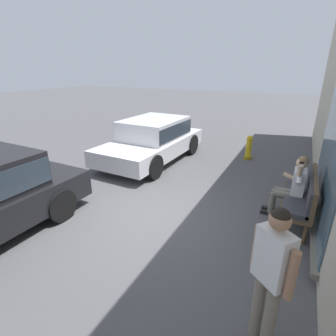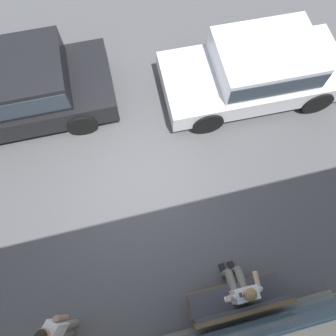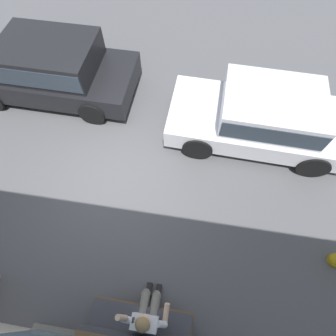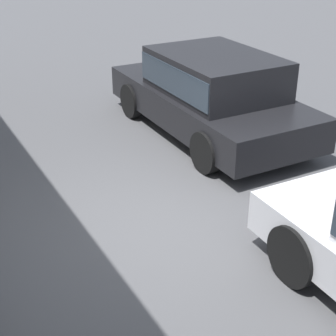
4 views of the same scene
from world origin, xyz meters
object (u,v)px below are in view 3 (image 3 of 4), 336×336
(person_on_phone, at_px, (147,315))
(parked_car_near, at_px, (264,115))
(bench, at_px, (139,330))
(parked_car_mid, at_px, (50,67))

(person_on_phone, xyz_separation_m, parked_car_near, (-1.86, -4.29, 0.05))
(person_on_phone, relative_size, parked_car_near, 0.32)
(bench, relative_size, parked_car_mid, 0.38)
(person_on_phone, height_order, parked_car_mid, parked_car_mid)
(person_on_phone, distance_m, parked_car_near, 4.68)
(bench, xyz_separation_m, person_on_phone, (-0.10, -0.22, 0.13))
(person_on_phone, bearing_deg, bench, 66.24)
(parked_car_near, bearing_deg, parked_car_mid, -7.70)
(bench, xyz_separation_m, parked_car_mid, (3.38, -5.24, 0.23))
(bench, bearing_deg, parked_car_mid, -57.14)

